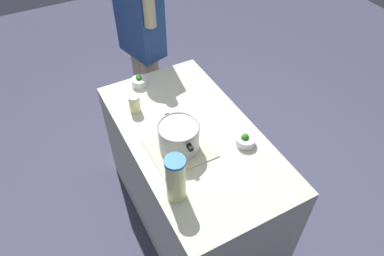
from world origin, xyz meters
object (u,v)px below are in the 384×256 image
object	(u,v)px
cooking_pot	(179,137)
mason_jar	(135,103)
broccoli_bowl_front	(139,81)
broccoli_bowl_center	(245,140)
lemonade_pitcher	(176,179)
person_cook	(143,45)

from	to	relation	value
cooking_pot	mason_jar	distance (m)	0.43
broccoli_bowl_front	broccoli_bowl_center	world-z (taller)	same
mason_jar	broccoli_bowl_center	xyz separation A→B (m)	(-0.57, -0.45, -0.03)
lemonade_pitcher	mason_jar	bearing A→B (deg)	-4.43
cooking_pot	broccoli_bowl_center	xyz separation A→B (m)	(-0.15, -0.35, -0.07)
person_cook	mason_jar	bearing A→B (deg)	153.13
cooking_pot	lemonade_pitcher	bearing A→B (deg)	150.94
broccoli_bowl_center	lemonade_pitcher	bearing A→B (deg)	104.69
broccoli_bowl_front	broccoli_bowl_center	size ratio (longest dim) A/B	0.94
mason_jar	person_cook	size ratio (longest dim) A/B	0.07
mason_jar	broccoli_bowl_front	bearing A→B (deg)	-28.09
mason_jar	cooking_pot	bearing A→B (deg)	-166.43
cooking_pot	broccoli_bowl_front	xyz separation A→B (m)	(0.65, -0.02, -0.06)
cooking_pot	broccoli_bowl_front	world-z (taller)	cooking_pot
cooking_pot	broccoli_bowl_front	distance (m)	0.65
lemonade_pitcher	broccoli_bowl_front	bearing A→B (deg)	-10.76
lemonade_pitcher	mason_jar	xyz separation A→B (m)	(0.70, -0.05, -0.08)
lemonade_pitcher	mason_jar	distance (m)	0.71
cooking_pot	person_cook	distance (m)	1.03
lemonade_pitcher	broccoli_bowl_front	size ratio (longest dim) A/B	2.57
broccoli_bowl_front	lemonade_pitcher	bearing A→B (deg)	169.24
cooking_pot	lemonade_pitcher	xyz separation A→B (m)	(-0.28, 0.16, 0.04)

